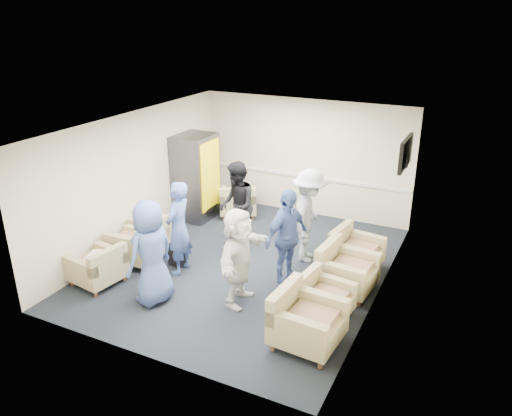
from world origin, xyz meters
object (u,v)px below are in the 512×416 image
at_px(vending_machine, 196,177).
at_px(person_back_left, 237,206).
at_px(armchair_right_midnear, 322,299).
at_px(person_back_right, 309,216).
at_px(person_front_left, 151,253).
at_px(person_front_right, 239,257).
at_px(armchair_left_near, 99,268).
at_px(armchair_left_far, 156,235).
at_px(armchair_left_mid, 140,244).
at_px(armchair_right_near, 304,322).
at_px(armchair_right_midfar, 344,271).
at_px(armchair_right_far, 354,252).
at_px(armchair_corner, 238,202).
at_px(person_mid_left, 179,228).
at_px(person_mid_right, 287,237).

height_order(vending_machine, person_back_left, vending_machine).
bearing_deg(armchair_right_midnear, person_back_right, 34.39).
relative_size(person_front_left, person_front_right, 1.07).
bearing_deg(armchair_left_near, person_back_left, 156.80).
xyz_separation_m(armchair_left_far, person_front_right, (2.38, -0.96, 0.50)).
height_order(armchair_left_near, armchair_left_mid, armchair_left_mid).
bearing_deg(armchair_right_near, armchair_right_midfar, 1.51).
distance_m(armchair_left_far, armchair_right_far, 3.89).
bearing_deg(person_front_left, vending_machine, -146.54).
height_order(armchair_corner, person_front_right, person_front_right).
bearing_deg(armchair_right_near, person_mid_left, 74.42).
bearing_deg(armchair_right_midnear, armchair_right_midfar, 2.74).
relative_size(armchair_left_mid, armchair_corner, 0.84).
distance_m(armchair_left_mid, armchair_right_far, 4.04).
bearing_deg(armchair_left_far, person_back_left, 120.38).
height_order(armchair_left_mid, armchair_right_near, same).
bearing_deg(armchair_right_midfar, person_mid_right, 104.73).
relative_size(armchair_right_near, person_mid_right, 0.56).
bearing_deg(person_back_left, armchair_right_near, 11.50).
bearing_deg(person_mid_left, person_front_right, 68.90).
height_order(armchair_right_far, armchair_corner, same).
relative_size(armchair_right_near, vending_machine, 0.50).
bearing_deg(person_mid_left, armchair_right_far, 113.85).
relative_size(vending_machine, person_front_left, 1.10).
height_order(armchair_corner, person_mid_right, person_mid_right).
distance_m(armchair_right_near, person_front_left, 2.70).
distance_m(armchair_right_midnear, person_mid_left, 2.89).
relative_size(person_mid_left, person_back_right, 0.96).
bearing_deg(person_back_right, armchair_left_near, 118.78).
relative_size(armchair_right_midfar, vending_machine, 0.49).
height_order(armchair_left_far, armchair_right_midnear, armchair_left_far).
bearing_deg(person_back_left, armchair_left_near, -65.03).
bearing_deg(armchair_right_midfar, person_front_left, 127.40).
height_order(armchair_right_far, person_mid_left, person_mid_left).
xyz_separation_m(person_back_left, person_back_right, (1.48, 0.11, 0.01)).
bearing_deg(armchair_right_midnear, armchair_right_near, -173.51).
xyz_separation_m(armchair_left_far, armchair_right_near, (3.74, -1.54, 0.03)).
xyz_separation_m(armchair_right_near, armchair_right_far, (0.02, 2.53, -0.03)).
xyz_separation_m(armchair_left_near, armchair_corner, (0.71, 3.86, 0.01)).
bearing_deg(armchair_left_far, armchair_left_near, -4.47).
bearing_deg(person_front_right, person_mid_left, 70.36).
xyz_separation_m(armchair_right_far, person_back_left, (-2.38, -0.15, 0.57)).
height_order(armchair_left_far, person_mid_right, person_mid_right).
bearing_deg(person_mid_left, armchair_right_midfar, 99.08).
bearing_deg(person_back_left, person_back_right, 61.02).
bearing_deg(armchair_right_near, person_back_right, 23.62).
xyz_separation_m(armchair_left_far, vending_machine, (-0.20, 1.84, 0.65)).
height_order(armchair_left_far, person_front_right, person_front_right).
bearing_deg(person_front_right, armchair_left_mid, 76.56).
xyz_separation_m(armchair_left_near, person_back_right, (2.96, 2.49, 0.59)).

